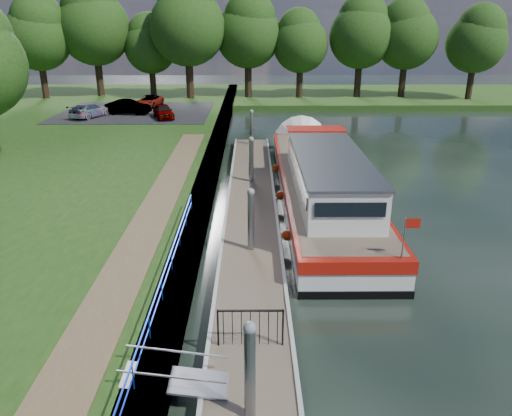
{
  "coord_description": "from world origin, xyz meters",
  "views": [
    {
      "loc": [
        0.07,
        -9.57,
        8.96
      ],
      "look_at": [
        0.21,
        10.49,
        1.4
      ],
      "focal_mm": 35.0,
      "sensor_mm": 36.0,
      "label": 1
    }
  ],
  "objects_px": {
    "car_a": "(163,111)",
    "car_d": "(149,101)",
    "barge": "(319,179)",
    "car_b": "(128,107)",
    "car_c": "(90,110)",
    "pontoon": "(251,213)"
  },
  "relations": [
    {
      "from": "barge",
      "to": "car_d",
      "type": "xyz_separation_m",
      "value": [
        -13.87,
        25.3,
        0.3
      ]
    },
    {
      "from": "car_a",
      "to": "car_b",
      "type": "xyz_separation_m",
      "value": [
        -3.58,
        2.1,
        0.05
      ]
    },
    {
      "from": "pontoon",
      "to": "barge",
      "type": "bearing_deg",
      "value": 36.81
    },
    {
      "from": "pontoon",
      "to": "car_c",
      "type": "bearing_deg",
      "value": 122.98
    },
    {
      "from": "car_b",
      "to": "car_a",
      "type": "bearing_deg",
      "value": -112.67
    },
    {
      "from": "barge",
      "to": "car_c",
      "type": "relative_size",
      "value": 4.95
    },
    {
      "from": "car_d",
      "to": "barge",
      "type": "bearing_deg",
      "value": -51.19
    },
    {
      "from": "car_a",
      "to": "car_b",
      "type": "relative_size",
      "value": 0.9
    },
    {
      "from": "car_c",
      "to": "car_a",
      "type": "bearing_deg",
      "value": -162.86
    },
    {
      "from": "car_a",
      "to": "car_c",
      "type": "relative_size",
      "value": 0.85
    },
    {
      "from": "barge",
      "to": "car_c",
      "type": "bearing_deg",
      "value": 132.67
    },
    {
      "from": "barge",
      "to": "car_b",
      "type": "relative_size",
      "value": 5.23
    },
    {
      "from": "pontoon",
      "to": "car_d",
      "type": "height_order",
      "value": "car_d"
    },
    {
      "from": "barge",
      "to": "car_b",
      "type": "distance_m",
      "value": 25.82
    },
    {
      "from": "pontoon",
      "to": "car_a",
      "type": "relative_size",
      "value": 8.28
    },
    {
      "from": "car_d",
      "to": "car_a",
      "type": "bearing_deg",
      "value": -58.66
    },
    {
      "from": "car_c",
      "to": "car_b",
      "type": "bearing_deg",
      "value": -131.92
    },
    {
      "from": "pontoon",
      "to": "car_c",
      "type": "height_order",
      "value": "car_c"
    },
    {
      "from": "car_d",
      "to": "car_c",
      "type": "bearing_deg",
      "value": -115.98
    },
    {
      "from": "barge",
      "to": "car_c",
      "type": "distance_m",
      "value": 26.62
    },
    {
      "from": "barge",
      "to": "car_a",
      "type": "distance_m",
      "value": 22.1
    },
    {
      "from": "car_a",
      "to": "car_d",
      "type": "relative_size",
      "value": 0.91
    }
  ]
}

